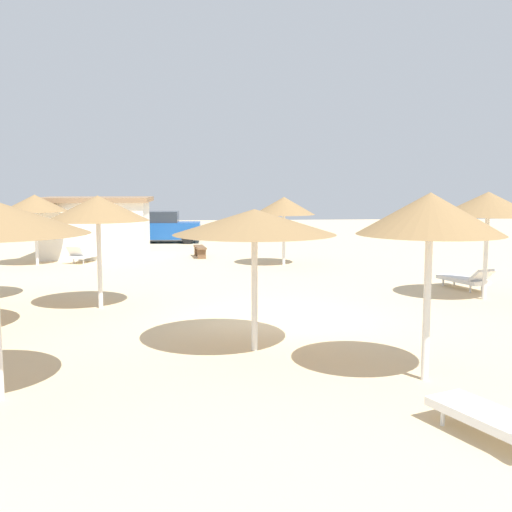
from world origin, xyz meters
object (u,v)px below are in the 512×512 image
at_px(parasol_8, 98,209).
at_px(lounger_0, 466,279).
at_px(parasol_7, 254,222).
at_px(bench_0, 200,250).
at_px(lounger_2, 501,419).
at_px(parked_car, 163,228).
at_px(parasol_1, 35,203).
at_px(parasol_5, 284,206).
at_px(lounger_1, 84,255).
at_px(beach_cabana, 96,227).
at_px(parasol_0, 488,204).
at_px(parasol_2, 430,214).

xyz_separation_m(parasol_8, lounger_0, (10.64, 1.87, -2.26)).
xyz_separation_m(parasol_7, bench_0, (-1.11, 14.95, -2.13)).
bearing_deg(parasol_8, lounger_2, -54.16).
relative_size(lounger_2, parked_car, 0.49).
bearing_deg(parasol_1, lounger_0, -25.20).
height_order(parasol_8, lounger_0, parasol_8).
xyz_separation_m(parasol_5, lounger_1, (-8.05, 1.56, -2.02)).
bearing_deg(parasol_7, lounger_1, 113.16).
distance_m(parasol_1, parasol_7, 15.04).
height_order(parasol_1, bench_0, parasol_1).
height_order(lounger_0, beach_cabana, beach_cabana).
xyz_separation_m(parasol_0, parasol_2, (-4.19, -6.53, 0.06)).
bearing_deg(parasol_5, lounger_2, -88.43).
height_order(parasol_1, lounger_0, parasol_1).
relative_size(parasol_7, parasol_8, 1.06).
bearing_deg(parasol_2, parasol_1, 124.19).
distance_m(parasol_7, parasol_8, 5.62).
distance_m(parasol_1, parasol_2, 18.13).
bearing_deg(lounger_1, parked_car, 72.09).
relative_size(parasol_0, lounger_1, 1.52).
bearing_deg(parked_car, bench_0, -73.52).
height_order(lounger_2, bench_0, lounger_2).
bearing_deg(parasol_8, parasol_0, 1.41).
relative_size(parasol_2, bench_0, 1.99).
distance_m(parasol_1, lounger_0, 16.24).
relative_size(parasol_0, bench_0, 1.94).
xyz_separation_m(parasol_0, parasol_5, (-4.60, 7.55, -0.30)).
relative_size(parasol_7, bench_0, 2.01).
xyz_separation_m(parasol_7, lounger_1, (-5.84, 13.65, -2.15)).
bearing_deg(parasol_5, parasol_0, -58.63).
distance_m(lounger_2, parked_car, 26.98).
bearing_deg(parasol_0, lounger_0, 83.13).
bearing_deg(lounger_1, parasol_0, -35.74).
bearing_deg(parasol_2, beach_cabana, 115.18).
xyz_separation_m(parasol_7, lounger_2, (2.66, -4.43, -2.16)).
height_order(parasol_0, parasol_1, parasol_0).
distance_m(parasol_5, lounger_1, 8.45).
height_order(parasol_0, parasol_2, parasol_2).
height_order(parasol_2, lounger_0, parasol_2).
relative_size(bench_0, beach_cabana, 0.32).
xyz_separation_m(parasol_1, bench_0, (6.45, 1.95, -2.10)).
distance_m(parasol_7, bench_0, 15.14).
height_order(parasol_1, parasol_5, parasol_1).
distance_m(parasol_5, parasol_8, 9.75).
bearing_deg(beach_cabana, parked_car, 68.27).
relative_size(lounger_2, beach_cabana, 0.42).
bearing_deg(parked_car, lounger_1, -107.91).
relative_size(parasol_2, lounger_1, 1.56).
bearing_deg(lounger_1, bench_0, 15.42).
distance_m(parasol_2, beach_cabana, 19.54).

